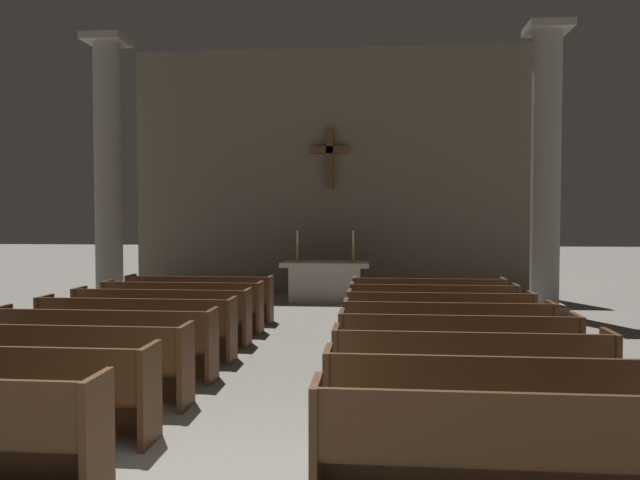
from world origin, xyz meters
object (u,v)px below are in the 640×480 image
Objects in this scene: pew_left_row_2 at (3,391)px; pew_right_row_2 at (489,404)px; pew_right_row_3 at (470,373)px; column_right_second at (546,174)px; altar at (325,281)px; pew_left_row_3 at (62,363)px; pew_left_row_7 at (183,307)px; candlestick_right at (353,252)px; pew_left_row_6 at (162,316)px; pew_right_row_7 at (433,310)px; pew_right_row_1 at (517,451)px; pew_right_row_4 at (457,350)px; column_left_second at (108,177)px; pew_right_row_8 at (428,302)px; pew_left_row_8 at (200,299)px; pew_right_row_5 at (447,334)px; pew_left_row_5 at (136,328)px; candlestick_left at (297,251)px; pew_right_row_6 at (439,321)px; pew_left_row_4 at (104,344)px.

pew_left_row_2 and pew_right_row_2 have the same top height.
pew_right_row_3 is (4.58, 1.11, 0.00)m from pew_left_row_2.
column_right_second reaches higher than pew_right_row_2.
altar reaches higher than pew_left_row_2.
pew_left_row_7 is at bearing 90.00° from pew_left_row_3.
pew_left_row_6 is at bearing -118.93° from candlestick_right.
candlestick_right reaches higher than pew_right_row_7.
pew_right_row_1 is 3.32m from pew_right_row_4.
column_left_second is at bearing 127.38° from pew_right_row_1.
pew_left_row_3 is 4.42m from pew_left_row_7.
pew_left_row_2 is 1.00× the size of pew_left_row_3.
candlestick_right reaches higher than pew_right_row_1.
pew_right_row_1 is 1.00× the size of pew_right_row_3.
pew_right_row_4 and pew_right_row_8 have the same top height.
column_right_second reaches higher than pew_left_row_7.
pew_left_row_8 is 1.00× the size of pew_right_row_5.
pew_left_row_5 is at bearing -90.00° from pew_left_row_6.
pew_right_row_3 and pew_right_row_5 have the same top height.
pew_left_row_5 is 5.09m from pew_right_row_3.
candlestick_right is at bearing -0.00° from altar.
pew_right_row_3 is (0.00, 2.21, 0.00)m from pew_right_row_1.
pew_right_row_8 is 0.47× the size of column_left_second.
altar is (2.29, 5.41, 0.06)m from pew_left_row_6.
pew_left_row_7 is 0.47× the size of column_right_second.
pew_right_row_4 is at bearing -68.57° from candlestick_left.
candlestick_right is (-1.59, 8.73, 0.79)m from pew_right_row_3.
column_left_second reaches higher than pew_right_row_8.
pew_left_row_2 is 1.00× the size of pew_right_row_5.
pew_right_row_4 is at bearing -90.00° from pew_right_row_6.
pew_left_row_6 is at bearing 144.12° from pew_right_row_3.
pew_right_row_4 is 3.79× the size of candlestick_right.
pew_right_row_4 is (4.58, 0.00, 0.00)m from pew_left_row_4.
pew_right_row_4 is (0.00, 2.21, 0.00)m from pew_right_row_2.
pew_left_row_5 is at bearing -145.01° from column_right_second.
candlestick_left is (-5.67, 1.44, -1.81)m from column_right_second.
pew_right_row_8 is at bearing 90.00° from pew_right_row_3.
pew_left_row_8 is 4.58m from pew_right_row_8.
altar reaches higher than pew_right_row_1.
altar is at bearing 67.05° from pew_left_row_6.
column_left_second is (-2.68, 8.39, 2.59)m from pew_left_row_2.
column_right_second is (2.68, 9.50, 2.59)m from pew_right_row_1.
pew_left_row_8 is at bearing 144.12° from pew_right_row_5.
column_left_second and column_right_second have the same top height.
pew_right_row_7 is at bearing -21.57° from column_left_second.
pew_right_row_2 and pew_right_row_3 have the same top height.
pew_right_row_3 is 0.47× the size of column_left_second.
pew_left_row_3 is at bearing -100.33° from candlestick_left.
column_left_second is 5.76m from altar.
column_right_second is at bearing -18.62° from candlestick_right.
pew_left_row_8 is 0.47× the size of column_left_second.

